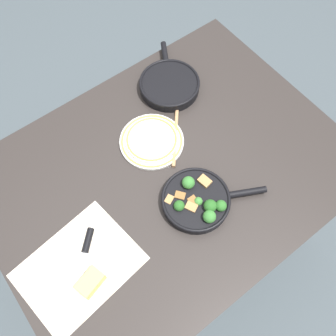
{
  "coord_description": "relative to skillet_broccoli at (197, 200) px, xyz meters",
  "views": [
    {
      "loc": [
        0.38,
        0.51,
        2.04
      ],
      "look_at": [
        0.0,
        0.0,
        0.8
      ],
      "focal_mm": 40.0,
      "sensor_mm": 36.0,
      "label": 1
    }
  ],
  "objects": [
    {
      "name": "dinner_plate_stack",
      "position": [
        -0.02,
        -0.31,
        -0.01
      ],
      "size": [
        0.25,
        0.25,
        0.03
      ],
      "color": "silver",
      "rests_on": "dining_table_red"
    },
    {
      "name": "parchment_sheet",
      "position": [
        0.46,
        -0.06,
        -0.03
      ],
      "size": [
        0.42,
        0.34,
        0.0
      ],
      "color": "beige",
      "rests_on": "dining_table_red"
    },
    {
      "name": "ground_plane",
      "position": [
        0.0,
        -0.17,
        -0.8
      ],
      "size": [
        14.0,
        14.0,
        0.0
      ],
      "primitive_type": "plane",
      "color": "#424C51"
    },
    {
      "name": "grater_knife",
      "position": [
        0.42,
        -0.09,
        -0.02
      ],
      "size": [
        0.19,
        0.18,
        0.02
      ],
      "rotation": [
        0.0,
        0.0,
        0.77
      ],
      "color": "silver",
      "rests_on": "dining_table_red"
    },
    {
      "name": "wooden_spoon",
      "position": [
        -0.18,
        -0.35,
        -0.02
      ],
      "size": [
        0.28,
        0.32,
        0.02
      ],
      "rotation": [
        0.0,
        0.0,
        4.0
      ],
      "color": "tan",
      "rests_on": "dining_table_red"
    },
    {
      "name": "dining_table_red",
      "position": [
        0.0,
        -0.17,
        -0.1
      ],
      "size": [
        1.35,
        1.02,
        0.78
      ],
      "color": "#2D2826",
      "rests_on": "ground_plane"
    },
    {
      "name": "cheese_block",
      "position": [
        0.45,
        0.01,
        -0.0
      ],
      "size": [
        0.1,
        0.08,
        0.05
      ],
      "color": "#EACC66",
      "rests_on": "dining_table_red"
    },
    {
      "name": "skillet_eggs",
      "position": [
        -0.24,
        -0.48,
        -0.0
      ],
      "size": [
        0.26,
        0.34,
        0.05
      ],
      "rotation": [
        0.0,
        0.0,
        4.18
      ],
      "color": "black",
      "rests_on": "dining_table_red"
    },
    {
      "name": "skillet_broccoli",
      "position": [
        0.0,
        0.0,
        0.0
      ],
      "size": [
        0.36,
        0.26,
        0.08
      ],
      "rotation": [
        0.0,
        0.0,
        2.66
      ],
      "color": "black",
      "rests_on": "dining_table_red"
    }
  ]
}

